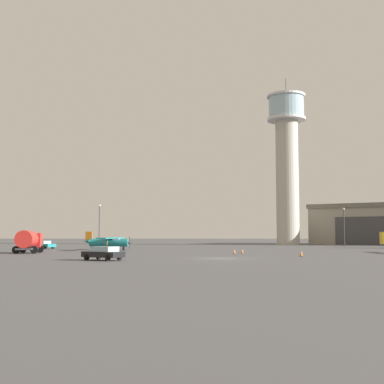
# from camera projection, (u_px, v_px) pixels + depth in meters

# --- Properties ---
(ground_plane) EXTENTS (400.00, 400.00, 0.00)m
(ground_plane) POSITION_uv_depth(u_px,v_px,m) (221.00, 258.00, 53.12)
(ground_plane) COLOR #545456
(control_tower) EXTENTS (8.94, 8.94, 39.14)m
(control_tower) POSITION_uv_depth(u_px,v_px,m) (287.00, 156.00, 117.38)
(control_tower) COLOR #B2AD9E
(control_tower) RESTS_ON ground_plane
(hangar) EXTENTS (34.55, 30.25, 9.58)m
(hangar) POSITION_uv_depth(u_px,v_px,m) (379.00, 224.00, 120.16)
(hangar) COLOR gray
(hangar) RESTS_ON ground_plane
(airplane_teal) EXTENTS (7.81, 9.96, 2.93)m
(airplane_teal) POSITION_uv_depth(u_px,v_px,m) (108.00, 242.00, 78.89)
(airplane_teal) COLOR teal
(airplane_teal) RESTS_ON ground_plane
(truck_fuel_tanker_red) EXTENTS (3.77, 5.88, 3.04)m
(truck_fuel_tanker_red) POSITION_uv_depth(u_px,v_px,m) (28.00, 241.00, 67.22)
(truck_fuel_tanker_red) COLOR #38383D
(truck_fuel_tanker_red) RESTS_ON ground_plane
(car_black) EXTENTS (4.49, 3.66, 1.37)m
(car_black) POSITION_uv_depth(u_px,v_px,m) (104.00, 253.00, 49.26)
(car_black) COLOR black
(car_black) RESTS_ON ground_plane
(car_teal) EXTENTS (4.63, 3.77, 1.37)m
(car_teal) POSITION_uv_depth(u_px,v_px,m) (43.00, 245.00, 86.13)
(car_teal) COLOR teal
(car_teal) RESTS_ON ground_plane
(light_post_west) EXTENTS (0.44, 0.44, 8.40)m
(light_post_west) POSITION_uv_depth(u_px,v_px,m) (99.00, 221.00, 99.79)
(light_post_west) COLOR #38383D
(light_post_west) RESTS_ON ground_plane
(light_post_east) EXTENTS (0.44, 0.44, 7.92)m
(light_post_east) POSITION_uv_depth(u_px,v_px,m) (344.00, 223.00, 103.67)
(light_post_east) COLOR #38383D
(light_post_east) RESTS_ON ground_plane
(traffic_cone_near_left) EXTENTS (0.36, 0.36, 0.61)m
(traffic_cone_near_left) POSITION_uv_depth(u_px,v_px,m) (242.00, 251.00, 66.98)
(traffic_cone_near_left) COLOR black
(traffic_cone_near_left) RESTS_ON ground_plane
(traffic_cone_near_right) EXTENTS (0.36, 0.36, 0.70)m
(traffic_cone_near_right) POSITION_uv_depth(u_px,v_px,m) (301.00, 253.00, 57.69)
(traffic_cone_near_right) COLOR black
(traffic_cone_near_right) RESTS_ON ground_plane
(traffic_cone_mid_apron) EXTENTS (0.36, 0.36, 0.65)m
(traffic_cone_mid_apron) POSITION_uv_depth(u_px,v_px,m) (234.00, 252.00, 64.30)
(traffic_cone_mid_apron) COLOR black
(traffic_cone_mid_apron) RESTS_ON ground_plane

